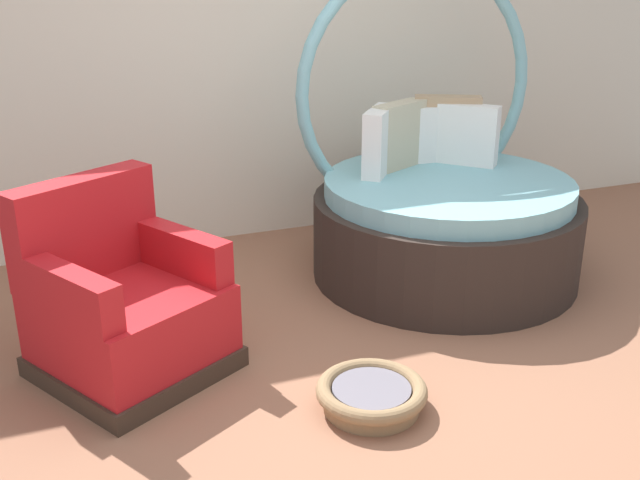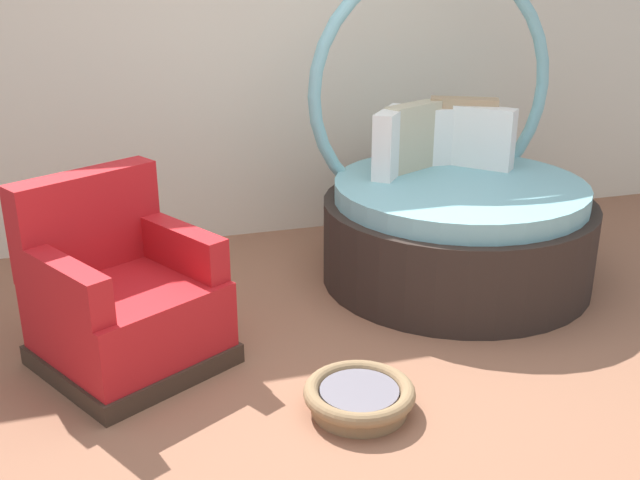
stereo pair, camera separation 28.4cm
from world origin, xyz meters
name	(u,v)px [view 1 (the left image)]	position (x,y,z in m)	size (l,w,h in m)	color
ground_plane	(354,395)	(0.00, 0.00, -0.01)	(8.00, 8.00, 0.02)	#936047
back_wall	(222,40)	(0.00, 2.31, 1.39)	(8.00, 0.12, 2.78)	silver
round_daybed	(441,209)	(1.09, 1.15, 0.42)	(1.67, 1.67, 1.95)	#2D231E
red_armchair	(123,307)	(-0.96, 0.63, 0.33)	(1.09, 1.09, 0.94)	#38281E
pet_basket	(371,395)	(0.02, -0.14, 0.07)	(0.51, 0.51, 0.13)	#8E704C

